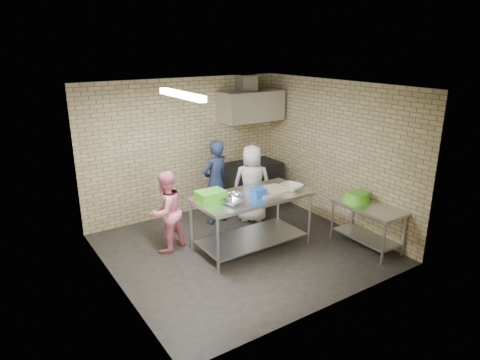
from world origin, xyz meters
The scene contains 25 objects.
floor centered at (0.00, 0.00, 0.00)m, with size 4.20×4.20×0.00m, color black.
ceiling centered at (0.00, 0.00, 2.70)m, with size 4.20×4.20×0.00m, color black.
back_wall centered at (0.00, 2.00, 1.35)m, with size 4.20×0.06×2.70m, color tan.
front_wall centered at (0.00, -2.00, 1.35)m, with size 4.20×0.06×2.70m, color tan.
left_wall centered at (-2.10, 0.00, 1.35)m, with size 0.06×4.00×2.70m, color tan.
right_wall centered at (2.10, 0.00, 1.35)m, with size 0.06×4.00×2.70m, color tan.
prep_table centered at (0.16, -0.06, 0.48)m, with size 1.91×0.96×0.96m, color silver.
side_counter centered at (1.80, -1.10, 0.38)m, with size 0.60×1.20×0.75m, color silver.
stove centered at (1.35, 1.65, 0.45)m, with size 1.20×0.70×0.90m, color black.
range_hood centered at (1.35, 1.70, 2.10)m, with size 1.30×0.60×0.60m, color silver.
hood_duct centered at (1.35, 1.85, 2.55)m, with size 0.35×0.30×0.30m, color #A5A8AD.
wall_shelf centered at (1.65, 1.89, 1.92)m, with size 0.80×0.20×0.04m, color #3F2B19.
fluorescent_fixture centered at (-1.00, 0.00, 2.64)m, with size 0.10×1.25×0.08m, color white.
green_crate centered at (-0.54, 0.06, 1.04)m, with size 0.42×0.32×0.17m, color green.
blue_tub centered at (0.21, -0.16, 1.02)m, with size 0.21×0.21×0.14m, color #1747AD.
cutting_board centered at (0.51, -0.08, 0.97)m, with size 0.58×0.45×0.03m, color tan.
mixing_bowl_a centered at (-0.34, -0.26, 0.99)m, with size 0.30×0.30×0.07m, color silver.
mixing_bowl_b centered at (-0.14, -0.01, 0.99)m, with size 0.23×0.23×0.07m, color silver.
ceramic_bowl centered at (0.86, -0.21, 1.00)m, with size 0.37×0.37×0.09m, color beige.
green_basin centered at (1.78, -0.85, 0.83)m, with size 0.46×0.46×0.17m, color #59C626, non-canonical shape.
bottle_red centered at (1.40, 1.89, 2.03)m, with size 0.07×0.07×0.18m, color #B22619.
bottle_green centered at (1.80, 1.89, 2.02)m, with size 0.06×0.06×0.15m, color green.
man_navy centered at (0.21, 1.20, 0.81)m, with size 0.59×0.39×1.63m, color #141932.
woman_pink centered at (-1.05, 0.67, 0.68)m, with size 0.66×0.52×1.37m, color pink.
woman_white centered at (0.85, 0.91, 0.75)m, with size 0.74×0.48×1.51m, color silver.
Camera 1 is at (-3.58, -5.36, 3.33)m, focal length 31.67 mm.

